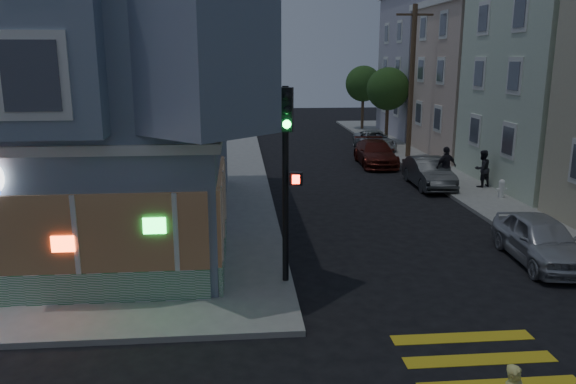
{
  "coord_description": "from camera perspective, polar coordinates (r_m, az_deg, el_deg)",
  "views": [
    {
      "loc": [
        1.58,
        -9.45,
        6.15
      ],
      "look_at": [
        2.99,
        6.36,
        2.32
      ],
      "focal_mm": 35.0,
      "sensor_mm": 36.0,
      "label": 1
    }
  ],
  "objects": [
    {
      "name": "corner_building",
      "position": [
        21.79,
        -25.99,
        11.36
      ],
      "size": [
        14.6,
        14.6,
        11.4
      ],
      "color": "gray",
      "rests_on": "sidewalk_nw"
    },
    {
      "name": "row_house_c",
      "position": [
        38.86,
        22.77,
        10.32
      ],
      "size": [
        12.0,
        8.6,
        9.0
      ],
      "primitive_type": "cube",
      "color": "#BFAD93",
      "rests_on": "sidewalk_ne"
    },
    {
      "name": "row_house_d",
      "position": [
        47.0,
        17.73,
        12.03
      ],
      "size": [
        12.0,
        8.6,
        10.5
      ],
      "primitive_type": "cube",
      "color": "#9F9CAB",
      "rests_on": "sidewalk_ne"
    },
    {
      "name": "utility_pole",
      "position": [
        35.06,
        12.44,
        11.05
      ],
      "size": [
        2.2,
        0.3,
        9.0
      ],
      "color": "#4C3826",
      "rests_on": "sidewalk_ne"
    },
    {
      "name": "street_tree_near",
      "position": [
        40.91,
        10.13,
        10.26
      ],
      "size": [
        3.0,
        3.0,
        5.3
      ],
      "color": "#4C3826",
      "rests_on": "sidewalk_ne"
    },
    {
      "name": "street_tree_far",
      "position": [
        48.67,
        7.66,
        10.84
      ],
      "size": [
        3.0,
        3.0,
        5.3
      ],
      "color": "#4C3826",
      "rests_on": "sidewalk_ne"
    },
    {
      "name": "pedestrian_a",
      "position": [
        27.97,
        19.12,
        2.26
      ],
      "size": [
        1.04,
        0.94,
        1.75
      ],
      "primitive_type": "imported",
      "rotation": [
        0.0,
        0.0,
        3.53
      ],
      "color": "black",
      "rests_on": "sidewalk_ne"
    },
    {
      "name": "pedestrian_b",
      "position": [
        27.46,
        15.75,
        2.47
      ],
      "size": [
        1.21,
        0.81,
        1.91
      ],
      "primitive_type": "imported",
      "rotation": [
        0.0,
        0.0,
        3.48
      ],
      "color": "#222028",
      "rests_on": "sidewalk_ne"
    },
    {
      "name": "parked_car_a",
      "position": [
        18.8,
        24.28,
        -4.43
      ],
      "size": [
        2.03,
        4.39,
        1.46
      ],
      "primitive_type": "imported",
      "rotation": [
        0.0,
        0.0,
        -0.07
      ],
      "color": "#B8BBC1",
      "rests_on": "ground"
    },
    {
      "name": "parked_car_b",
      "position": [
        27.9,
        14.11,
        1.92
      ],
      "size": [
        1.59,
        4.35,
        1.42
      ],
      "primitive_type": "imported",
      "rotation": [
        0.0,
        0.0,
        -0.02
      ],
      "color": "#393C3E",
      "rests_on": "ground"
    },
    {
      "name": "parked_car_c",
      "position": [
        33.03,
        8.88,
        3.93
      ],
      "size": [
        2.18,
        4.97,
        1.42
      ],
      "primitive_type": "imported",
      "rotation": [
        0.0,
        0.0,
        -0.04
      ],
      "color": "#531912",
      "rests_on": "ground"
    },
    {
      "name": "parked_car_d",
      "position": [
        38.31,
        8.78,
        5.16
      ],
      "size": [
        2.16,
        4.68,
        1.3
      ],
      "primitive_type": "imported",
      "rotation": [
        0.0,
        0.0,
        -0.0
      ],
      "color": "#ACB3B7",
      "rests_on": "ground"
    },
    {
      "name": "traffic_signal",
      "position": [
        14.57,
        -0.13,
        3.97
      ],
      "size": [
        0.65,
        0.59,
        5.28
      ],
      "rotation": [
        0.0,
        0.0,
        -0.22
      ],
      "color": "black",
      "rests_on": "sidewalk_nw"
    },
    {
      "name": "fire_hydrant",
      "position": [
        26.21,
        20.88,
        0.39
      ],
      "size": [
        0.47,
        0.27,
        0.81
      ],
      "color": "white",
      "rests_on": "sidewalk_ne"
    }
  ]
}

